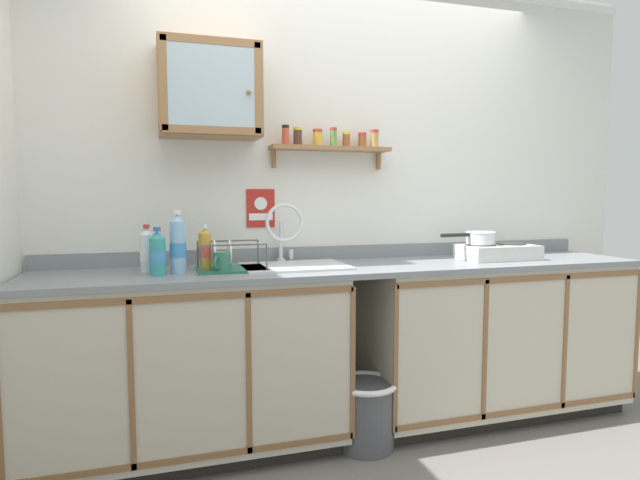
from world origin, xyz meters
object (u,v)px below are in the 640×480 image
object	(u,v)px
hot_plate_stove	(498,252)
bottle_water_clear_2	(147,251)
wall_cabinet	(210,90)
trash_bin	(366,412)
mug	(221,262)
sink	(293,270)
bottle_juice_amber_1	(205,250)
bottle_detergent_teal_0	(158,254)
bottle_water_blue_3	(178,245)
saucepan	(480,237)
dish_rack	(229,265)
warning_sign	(261,209)

from	to	relation	value
hot_plate_stove	bottle_water_clear_2	size ratio (longest dim) A/B	1.87
wall_cabinet	trash_bin	world-z (taller)	wall_cabinet
hot_plate_stove	mug	xyz separation A→B (m)	(-1.64, -0.06, 0.01)
sink	bottle_juice_amber_1	size ratio (longest dim) A/B	2.34
bottle_water_clear_2	trash_bin	world-z (taller)	bottle_water_clear_2
trash_bin	bottle_detergent_teal_0	bearing A→B (deg)	172.88
bottle_water_blue_3	wall_cabinet	xyz separation A→B (m)	(0.18, 0.19, 0.78)
saucepan	dish_rack	size ratio (longest dim) A/B	1.05
dish_rack	wall_cabinet	distance (m)	0.91
bottle_water_blue_3	mug	size ratio (longest dim) A/B	2.77
bottle_water_clear_2	hot_plate_stove	bearing A→B (deg)	-1.67
bottle_detergent_teal_0	wall_cabinet	xyz separation A→B (m)	(0.28, 0.23, 0.82)
dish_rack	warning_sign	world-z (taller)	warning_sign
bottle_juice_amber_1	warning_sign	size ratio (longest dim) A/B	1.09
mug	warning_sign	size ratio (longest dim) A/B	0.52
bottle_detergent_teal_0	bottle_water_clear_2	bearing A→B (deg)	112.82
bottle_water_blue_3	wall_cabinet	distance (m)	0.83
dish_rack	trash_bin	distance (m)	1.05
bottle_water_blue_3	warning_sign	world-z (taller)	warning_sign
hot_plate_stove	wall_cabinet	distance (m)	1.88
dish_rack	trash_bin	world-z (taller)	dish_rack
sink	bottle_water_clear_2	distance (m)	0.75
bottle_water_clear_2	trash_bin	xyz separation A→B (m)	(1.07, -0.25, -0.86)
sink	dish_rack	bearing A→B (deg)	-173.49
saucepan	bottle_water_clear_2	bearing A→B (deg)	178.81
bottle_juice_amber_1	warning_sign	world-z (taller)	warning_sign
bottle_detergent_teal_0	dish_rack	distance (m)	0.36
bottle_juice_amber_1	dish_rack	xyz separation A→B (m)	(0.12, -0.03, -0.08)
bottle_water_blue_3	dish_rack	distance (m)	0.27
wall_cabinet	saucepan	bearing A→B (deg)	-5.42
sink	trash_bin	xyz separation A→B (m)	(0.33, -0.23, -0.74)
warning_sign	bottle_water_clear_2	bearing A→B (deg)	-159.05
wall_cabinet	bottle_water_clear_2	bearing A→B (deg)	-161.88
hot_plate_stove	bottle_juice_amber_1	bearing A→B (deg)	178.99
dish_rack	bottle_juice_amber_1	bearing A→B (deg)	167.60
bottle_water_clear_2	wall_cabinet	bearing A→B (deg)	18.12
sink	bottle_water_clear_2	bearing A→B (deg)	178.86
bottle_detergent_teal_0	trash_bin	bearing A→B (deg)	-7.12
wall_cabinet	trash_bin	xyz separation A→B (m)	(0.74, -0.35, -1.68)
bottle_water_clear_2	sink	bearing A→B (deg)	-1.14
saucepan	hot_plate_stove	bearing A→B (deg)	-9.55
bottle_water_blue_3	wall_cabinet	bearing A→B (deg)	45.69
mug	trash_bin	bearing A→B (deg)	-10.34
sink	bottle_juice_amber_1	xyz separation A→B (m)	(-0.46, -0.01, 0.12)
bottle_juice_amber_1	mug	distance (m)	0.13
sink	wall_cabinet	size ratio (longest dim) A/B	1.06
bottle_detergent_teal_0	warning_sign	xyz separation A→B (m)	(0.57, 0.35, 0.20)
bottle_juice_amber_1	bottle_water_blue_3	world-z (taller)	bottle_water_blue_3
hot_plate_stove	dish_rack	world-z (taller)	dish_rack
sink	bottle_water_blue_3	distance (m)	0.62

